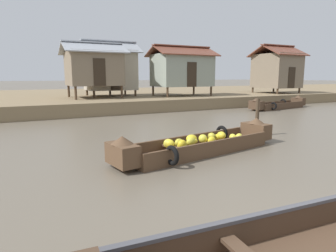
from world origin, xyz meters
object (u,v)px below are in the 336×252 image
at_px(stilt_house_right, 277,70).
at_px(banana_boat, 201,144).
at_px(stilt_house_left, 93,68).
at_px(mooring_post, 257,118).
at_px(fishing_skiff_distant, 278,105).
at_px(stilt_house_mid_right, 182,70).
at_px(stilt_house_mid_left, 110,69).

bearing_deg(stilt_house_right, banana_boat, -142.98).
relative_size(stilt_house_left, mooring_post, 2.90).
bearing_deg(fishing_skiff_distant, stilt_house_right, 45.22).
distance_m(banana_boat, stilt_house_mid_right, 14.66).
bearing_deg(mooring_post, stilt_house_mid_right, 74.24).
height_order(stilt_house_left, stilt_house_right, stilt_house_right).
relative_size(stilt_house_right, mooring_post, 2.96).
bearing_deg(stilt_house_right, stilt_house_mid_left, 168.38).
bearing_deg(stilt_house_mid_left, fishing_skiff_distant, -36.36).
height_order(stilt_house_left, stilt_house_mid_right, stilt_house_left).
distance_m(stilt_house_mid_left, stilt_house_mid_right, 5.57).
bearing_deg(stilt_house_left, stilt_house_mid_right, -8.09).
distance_m(stilt_house_mid_right, mooring_post, 12.32).
bearing_deg(banana_boat, mooring_post, 18.85).
distance_m(stilt_house_left, stilt_house_mid_right, 6.71).
bearing_deg(fishing_skiff_distant, banana_boat, -146.65).
bearing_deg(fishing_skiff_distant, stilt_house_mid_right, 134.97).
bearing_deg(stilt_house_left, stilt_house_right, -5.56).
relative_size(stilt_house_mid_left, stilt_house_right, 1.00).
height_order(banana_boat, mooring_post, mooring_post).
bearing_deg(stilt_house_right, fishing_skiff_distant, -134.78).
xyz_separation_m(stilt_house_mid_left, stilt_house_mid_right, (5.05, -2.37, -0.01)).
bearing_deg(banana_boat, stilt_house_left, 90.02).
distance_m(stilt_house_left, stilt_house_right, 16.25).
xyz_separation_m(fishing_skiff_distant, stilt_house_mid_left, (-10.14, 7.47, 2.54)).
height_order(fishing_skiff_distant, stilt_house_mid_right, stilt_house_mid_right).
bearing_deg(stilt_house_mid_right, banana_boat, -117.37).
bearing_deg(stilt_house_left, banana_boat, -89.98).
xyz_separation_m(stilt_house_left, mooring_post, (3.35, -12.63, -2.17)).
xyz_separation_m(stilt_house_mid_right, stilt_house_right, (9.53, -0.63, 0.03)).
bearing_deg(stilt_house_mid_left, mooring_post, -82.90).
distance_m(stilt_house_mid_left, mooring_post, 14.31).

